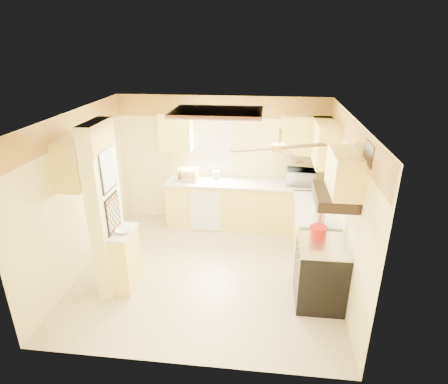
# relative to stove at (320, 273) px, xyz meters

# --- Properties ---
(floor) EXTENTS (4.00, 4.00, 0.00)m
(floor) POSITION_rel_stove_xyz_m (-1.67, 0.55, -0.46)
(floor) COLOR tan
(floor) RESTS_ON ground
(ceiling) EXTENTS (4.00, 4.00, 0.00)m
(ceiling) POSITION_rel_stove_xyz_m (-1.67, 0.55, 2.04)
(ceiling) COLOR white
(ceiling) RESTS_ON wall_back
(wall_back) EXTENTS (4.00, 0.00, 4.00)m
(wall_back) POSITION_rel_stove_xyz_m (-1.67, 2.45, 0.79)
(wall_back) COLOR #F8E897
(wall_back) RESTS_ON floor
(wall_front) EXTENTS (4.00, 0.00, 4.00)m
(wall_front) POSITION_rel_stove_xyz_m (-1.67, -1.35, 0.79)
(wall_front) COLOR #F8E897
(wall_front) RESTS_ON floor
(wall_left) EXTENTS (0.00, 3.80, 3.80)m
(wall_left) POSITION_rel_stove_xyz_m (-3.67, 0.55, 0.79)
(wall_left) COLOR #F8E897
(wall_left) RESTS_ON floor
(wall_right) EXTENTS (0.00, 3.80, 3.80)m
(wall_right) POSITION_rel_stove_xyz_m (0.33, 0.55, 0.79)
(wall_right) COLOR #F8E897
(wall_right) RESTS_ON floor
(wallpaper_border) EXTENTS (4.00, 0.02, 0.40)m
(wallpaper_border) POSITION_rel_stove_xyz_m (-1.67, 2.43, 1.84)
(wallpaper_border) COLOR #FFC84B
(wallpaper_border) RESTS_ON wall_back
(partition_column) EXTENTS (0.20, 0.70, 2.50)m
(partition_column) POSITION_rel_stove_xyz_m (-3.02, 0.00, 0.79)
(partition_column) COLOR #F8E897
(partition_column) RESTS_ON floor
(partition_ledge) EXTENTS (0.25, 0.55, 0.90)m
(partition_ledge) POSITION_rel_stove_xyz_m (-2.80, 0.00, -0.01)
(partition_ledge) COLOR #F6D963
(partition_ledge) RESTS_ON floor
(ledge_top) EXTENTS (0.28, 0.58, 0.04)m
(ledge_top) POSITION_rel_stove_xyz_m (-2.80, 0.00, 0.46)
(ledge_top) COLOR silver
(ledge_top) RESTS_ON partition_ledge
(lower_cabinets_back) EXTENTS (3.00, 0.60, 0.90)m
(lower_cabinets_back) POSITION_rel_stove_xyz_m (-1.17, 2.15, -0.01)
(lower_cabinets_back) COLOR #F6D963
(lower_cabinets_back) RESTS_ON floor
(lower_cabinets_right) EXTENTS (0.60, 1.40, 0.90)m
(lower_cabinets_right) POSITION_rel_stove_xyz_m (0.03, 1.15, -0.01)
(lower_cabinets_right) COLOR #F6D963
(lower_cabinets_right) RESTS_ON floor
(countertop_back) EXTENTS (3.04, 0.64, 0.04)m
(countertop_back) POSITION_rel_stove_xyz_m (-1.17, 2.14, 0.46)
(countertop_back) COLOR silver
(countertop_back) RESTS_ON lower_cabinets_back
(countertop_right) EXTENTS (0.64, 1.44, 0.04)m
(countertop_right) POSITION_rel_stove_xyz_m (0.02, 1.15, 0.46)
(countertop_right) COLOR silver
(countertop_right) RESTS_ON lower_cabinets_right
(dishwasher_panel) EXTENTS (0.58, 0.02, 0.80)m
(dishwasher_panel) POSITION_rel_stove_xyz_m (-1.92, 1.84, -0.03)
(dishwasher_panel) COLOR white
(dishwasher_panel) RESTS_ON lower_cabinets_back
(window) EXTENTS (0.92, 0.02, 1.02)m
(window) POSITION_rel_stove_xyz_m (-1.92, 2.44, 1.09)
(window) COLOR white
(window) RESTS_ON wall_back
(upper_cab_back_left) EXTENTS (0.60, 0.35, 0.70)m
(upper_cab_back_left) POSITION_rel_stove_xyz_m (-2.52, 2.27, 1.39)
(upper_cab_back_left) COLOR #F6D963
(upper_cab_back_left) RESTS_ON wall_back
(upper_cab_back_right) EXTENTS (0.90, 0.35, 0.70)m
(upper_cab_back_right) POSITION_rel_stove_xyz_m (-0.12, 2.27, 1.39)
(upper_cab_back_right) COLOR #F6D963
(upper_cab_back_right) RESTS_ON wall_back
(upper_cab_right) EXTENTS (0.35, 1.00, 0.70)m
(upper_cab_right) POSITION_rel_stove_xyz_m (0.16, 1.80, 1.39)
(upper_cab_right) COLOR #F6D963
(upper_cab_right) RESTS_ON wall_right
(upper_cab_left_wall) EXTENTS (0.35, 0.75, 0.70)m
(upper_cab_left_wall) POSITION_rel_stove_xyz_m (-3.49, 0.30, 1.39)
(upper_cab_left_wall) COLOR #F6D963
(upper_cab_left_wall) RESTS_ON wall_left
(upper_cab_over_stove) EXTENTS (0.35, 0.76, 0.52)m
(upper_cab_over_stove) POSITION_rel_stove_xyz_m (0.16, 0.00, 1.49)
(upper_cab_over_stove) COLOR #F6D963
(upper_cab_over_stove) RESTS_ON wall_right
(stove) EXTENTS (0.68, 0.77, 0.92)m
(stove) POSITION_rel_stove_xyz_m (0.00, 0.00, 0.00)
(stove) COLOR black
(stove) RESTS_ON floor
(range_hood) EXTENTS (0.50, 0.76, 0.14)m
(range_hood) POSITION_rel_stove_xyz_m (0.07, 0.00, 1.16)
(range_hood) COLOR black
(range_hood) RESTS_ON upper_cab_over_stove
(poster_menu) EXTENTS (0.02, 0.42, 0.57)m
(poster_menu) POSITION_rel_stove_xyz_m (-2.91, 0.00, 1.39)
(poster_menu) COLOR black
(poster_menu) RESTS_ON partition_column
(poster_nashville) EXTENTS (0.02, 0.42, 0.57)m
(poster_nashville) POSITION_rel_stove_xyz_m (-2.91, 0.00, 0.74)
(poster_nashville) COLOR black
(poster_nashville) RESTS_ON partition_column
(ceiling_light_panel) EXTENTS (1.35, 0.95, 0.06)m
(ceiling_light_panel) POSITION_rel_stove_xyz_m (-1.57, 1.05, 2.00)
(ceiling_light_panel) COLOR brown
(ceiling_light_panel) RESTS_ON ceiling
(ceiling_fan) EXTENTS (1.15, 1.15, 0.26)m
(ceiling_fan) POSITION_rel_stove_xyz_m (-0.67, -0.15, 1.83)
(ceiling_fan) COLOR gold
(ceiling_fan) RESTS_ON ceiling
(vent_grate) EXTENTS (0.02, 0.40, 0.25)m
(vent_grate) POSITION_rel_stove_xyz_m (0.31, -0.35, 1.84)
(vent_grate) COLOR black
(vent_grate) RESTS_ON wall_right
(microwave) EXTENTS (0.54, 0.38, 0.29)m
(microwave) POSITION_rel_stove_xyz_m (-0.16, 2.16, 0.62)
(microwave) COLOR white
(microwave) RESTS_ON countertop_back
(bowl) EXTENTS (0.25, 0.25, 0.05)m
(bowl) POSITION_rel_stove_xyz_m (-2.77, -0.04, 0.51)
(bowl) COLOR white
(bowl) RESTS_ON ledge_top
(dutch_oven) EXTENTS (0.24, 0.24, 0.16)m
(dutch_oven) POSITION_rel_stove_xyz_m (-0.05, 0.19, 0.54)
(dutch_oven) COLOR #B7120B
(dutch_oven) RESTS_ON stove
(kettle) EXTENTS (0.16, 0.16, 0.25)m
(kettle) POSITION_rel_stove_xyz_m (0.01, 0.54, 0.60)
(kettle) COLOR silver
(kettle) RESTS_ON countertop_right
(dish_rack) EXTENTS (0.41, 0.32, 0.23)m
(dish_rack) POSITION_rel_stove_xyz_m (-2.30, 2.13, 0.56)
(dish_rack) COLOR tan
(dish_rack) RESTS_ON countertop_back
(utensil_crock) EXTENTS (0.13, 0.13, 0.25)m
(utensil_crock) POSITION_rel_stove_xyz_m (-1.76, 2.24, 0.56)
(utensil_crock) COLOR white
(utensil_crock) RESTS_ON countertop_back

